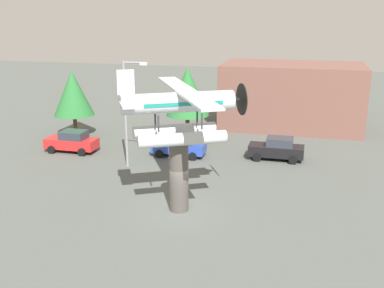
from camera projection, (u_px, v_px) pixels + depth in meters
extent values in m
plane|color=#515651|center=(179.00, 210.00, 26.69)|extent=(140.00, 140.00, 0.00)
cylinder|color=#4C4742|center=(179.00, 176.00, 26.10)|extent=(1.10, 1.10, 4.18)
cylinder|color=silver|center=(183.00, 139.00, 24.50)|extent=(4.54, 2.93, 0.70)
cylinder|color=#333338|center=(202.00, 121.00, 25.02)|extent=(0.14, 0.14, 0.90)
cylinder|color=#333338|center=(158.00, 124.00, 24.45)|extent=(0.14, 0.14, 0.90)
cylinder|color=silver|center=(175.00, 130.00, 26.36)|extent=(4.54, 2.93, 0.70)
cylinder|color=#333338|center=(197.00, 117.00, 25.95)|extent=(0.14, 0.14, 0.90)
cylinder|color=#333338|center=(155.00, 120.00, 25.38)|extent=(0.14, 0.14, 0.90)
cylinder|color=silver|center=(178.00, 102.00, 24.92)|extent=(5.96, 3.95, 1.10)
cube|color=teal|center=(182.00, 102.00, 24.97)|extent=(4.35, 3.09, 0.20)
cone|color=#262628|center=(235.00, 100.00, 25.70)|extent=(1.04, 1.11, 0.88)
cylinder|color=black|center=(242.00, 99.00, 25.79)|extent=(0.90, 1.60, 1.80)
cube|color=silver|center=(185.00, 91.00, 24.85)|extent=(5.98, 9.64, 0.12)
cube|color=silver|center=(126.00, 103.00, 24.23)|extent=(1.96, 2.79, 0.10)
cube|color=silver|center=(126.00, 82.00, 23.92)|extent=(0.85, 0.54, 1.30)
cube|color=red|center=(72.00, 143.00, 37.52)|extent=(4.20, 1.70, 0.80)
cube|color=#2D333D|center=(74.00, 135.00, 37.25)|extent=(2.00, 1.56, 0.64)
cylinder|color=black|center=(63.00, 144.00, 38.79)|extent=(0.64, 0.22, 0.64)
cylinder|color=black|center=(51.00, 150.00, 37.11)|extent=(0.64, 0.22, 0.64)
cylinder|color=black|center=(92.00, 146.00, 38.14)|extent=(0.64, 0.22, 0.64)
cylinder|color=black|center=(82.00, 152.00, 36.47)|extent=(0.64, 0.22, 0.64)
cube|color=#2847B7|center=(179.00, 147.00, 36.43)|extent=(4.20, 1.70, 0.80)
cube|color=#2D333D|center=(182.00, 139.00, 36.17)|extent=(2.00, 1.56, 0.64)
cylinder|color=black|center=(166.00, 148.00, 37.70)|extent=(0.64, 0.22, 0.64)
cylinder|color=black|center=(159.00, 154.00, 36.03)|extent=(0.64, 0.22, 0.64)
cylinder|color=black|center=(198.00, 150.00, 37.05)|extent=(0.64, 0.22, 0.64)
cylinder|color=black|center=(192.00, 157.00, 35.38)|extent=(0.64, 0.22, 0.64)
cube|color=black|center=(276.00, 150.00, 35.54)|extent=(4.20, 1.70, 0.80)
cube|color=#2D333D|center=(280.00, 142.00, 35.28)|extent=(2.00, 1.56, 0.64)
cylinder|color=black|center=(260.00, 151.00, 36.81)|extent=(0.64, 0.22, 0.64)
cylinder|color=black|center=(257.00, 158.00, 35.13)|extent=(0.64, 0.22, 0.64)
cylinder|color=black|center=(294.00, 153.00, 36.16)|extent=(0.64, 0.22, 0.64)
cylinder|color=black|center=(293.00, 160.00, 34.49)|extent=(0.64, 0.22, 0.64)
cylinder|color=gray|center=(126.00, 115.00, 33.08)|extent=(0.18, 0.18, 7.75)
cylinder|color=gray|center=(134.00, 63.00, 31.84)|extent=(1.60, 0.12, 0.12)
cube|color=silver|center=(144.00, 64.00, 31.68)|extent=(0.50, 0.28, 0.20)
cube|color=brown|center=(292.00, 96.00, 45.04)|extent=(13.37, 7.76, 6.21)
cylinder|color=brown|center=(75.00, 125.00, 42.24)|extent=(0.36, 0.36, 1.97)
cone|color=#287033|center=(73.00, 93.00, 41.40)|extent=(3.61, 3.61, 4.02)
cylinder|color=brown|center=(188.00, 128.00, 40.25)|extent=(0.36, 0.36, 2.40)
cone|color=#287033|center=(187.00, 91.00, 39.34)|extent=(3.72, 3.72, 4.13)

